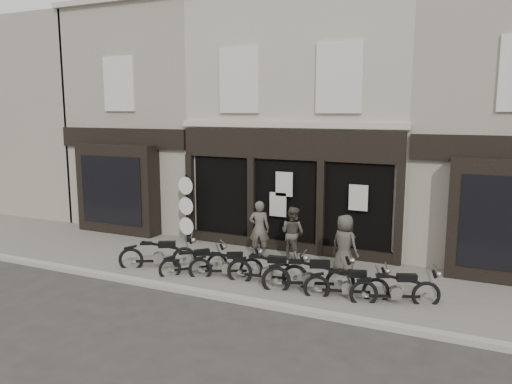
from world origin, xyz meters
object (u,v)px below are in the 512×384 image
at_px(motorcycle_2, 227,267).
at_px(man_centre, 293,233).
at_px(motorcycle_0, 159,257).
at_px(motorcycle_5, 347,287).
at_px(motorcycle_6, 396,292).
at_px(man_left, 259,229).
at_px(advert_sign_post, 187,211).
at_px(motorcycle_4, 309,279).
at_px(man_right, 345,245).
at_px(motorcycle_3, 268,272).
at_px(motorcycle_1, 195,264).

xyz_separation_m(motorcycle_2, man_centre, (1.02, 2.20, 0.54)).
xyz_separation_m(motorcycle_0, man_centre, (3.13, 2.30, 0.50)).
distance_m(motorcycle_5, motorcycle_6, 1.11).
distance_m(motorcycle_0, man_left, 3.08).
bearing_deg(advert_sign_post, man_centre, 0.98).
xyz_separation_m(motorcycle_4, motorcycle_6, (2.06, 0.09, -0.04)).
height_order(motorcycle_0, man_right, man_right).
xyz_separation_m(man_right, advert_sign_post, (-5.61, 0.96, 0.24)).
xyz_separation_m(motorcycle_3, motorcycle_5, (2.09, -0.11, -0.03)).
relative_size(motorcycle_0, motorcycle_5, 1.02).
xyz_separation_m(man_centre, advert_sign_post, (-3.87, 0.30, 0.26)).
xyz_separation_m(motorcycle_1, motorcycle_4, (3.27, 0.01, 0.07)).
distance_m(motorcycle_6, man_left, 4.90).
distance_m(motorcycle_0, man_right, 5.17).
bearing_deg(motorcycle_2, motorcycle_6, -25.57).
bearing_deg(motorcycle_5, man_centre, 117.48).
bearing_deg(motorcycle_6, motorcycle_5, 164.87).
xyz_separation_m(motorcycle_1, motorcycle_3, (2.14, 0.08, 0.05)).
bearing_deg(man_left, man_right, 152.41).
xyz_separation_m(motorcycle_3, motorcycle_4, (1.13, -0.07, 0.02)).
bearing_deg(motorcycle_4, man_centre, 100.28).
bearing_deg(motorcycle_5, motorcycle_2, 160.96).
bearing_deg(motorcycle_6, man_right, 114.79).
distance_m(man_left, advert_sign_post, 2.88).
bearing_deg(man_left, motorcycle_0, 29.30).
relative_size(motorcycle_1, motorcycle_4, 0.69).
height_order(motorcycle_1, man_left, man_left).
bearing_deg(man_left, motorcycle_1, 50.21).
relative_size(motorcycle_4, man_right, 1.34).
height_order(motorcycle_3, motorcycle_5, motorcycle_3).
height_order(motorcycle_0, motorcycle_6, motorcycle_0).
bearing_deg(motorcycle_1, man_right, -21.81).
relative_size(motorcycle_1, motorcycle_2, 0.82).
bearing_deg(motorcycle_0, man_right, -9.58).
bearing_deg(motorcycle_2, motorcycle_5, -27.82).
bearing_deg(motorcycle_4, man_left, 117.65).
height_order(motorcycle_1, motorcycle_3, motorcycle_3).
distance_m(motorcycle_2, motorcycle_4, 2.33).
bearing_deg(motorcycle_3, man_centre, 87.25).
relative_size(motorcycle_1, advert_sign_post, 0.63).
xyz_separation_m(motorcycle_2, motorcycle_3, (1.20, -0.02, 0.03)).
height_order(motorcycle_0, motorcycle_3, motorcycle_0).
height_order(motorcycle_6, advert_sign_post, advert_sign_post).
relative_size(motorcycle_5, man_right, 1.20).
height_order(motorcycle_3, motorcycle_4, motorcycle_4).
bearing_deg(man_centre, motorcycle_6, 162.53).
height_order(motorcycle_1, advert_sign_post, advert_sign_post).
relative_size(motorcycle_0, man_left, 1.17).
xyz_separation_m(man_centre, man_right, (1.74, -0.66, 0.02)).
xyz_separation_m(motorcycle_4, advert_sign_post, (-5.18, 2.59, 0.74)).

